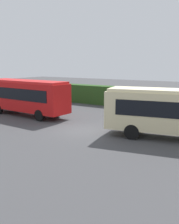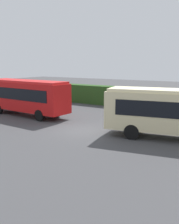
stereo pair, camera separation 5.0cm
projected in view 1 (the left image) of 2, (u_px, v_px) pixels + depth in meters
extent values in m
plane|color=#424244|center=(83.00, 130.00, 19.71)|extent=(110.42, 110.42, 0.00)
cube|color=red|center=(26.00, 96.00, 24.99)|extent=(9.27, 2.78, 2.59)
cube|color=red|center=(25.00, 81.00, 24.73)|extent=(8.99, 2.58, 0.20)
cube|color=black|center=(18.00, 94.00, 23.81)|extent=(7.14, 0.38, 1.04)
cube|color=black|center=(37.00, 92.00, 25.71)|extent=(7.14, 0.38, 1.04)
cylinder|color=black|center=(16.00, 106.00, 27.72)|extent=(1.01, 0.33, 1.00)
cylinder|color=black|center=(39.00, 115.00, 22.76)|extent=(1.01, 0.33, 1.00)
cylinder|color=black|center=(56.00, 112.00, 24.47)|extent=(1.01, 0.33, 1.00)
sphere|color=silver|center=(2.00, 101.00, 28.32)|extent=(0.22, 0.22, 0.22)
cube|color=black|center=(178.00, 111.00, 15.92)|extent=(7.69, 1.52, 1.01)
cylinder|color=black|center=(138.00, 125.00, 19.32)|extent=(1.03, 0.46, 1.00)
cylinder|color=black|center=(132.00, 132.00, 17.36)|extent=(1.03, 0.46, 1.00)
cube|color=#284D1C|center=(142.00, 98.00, 29.06)|extent=(67.21, 1.63, 2.23)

